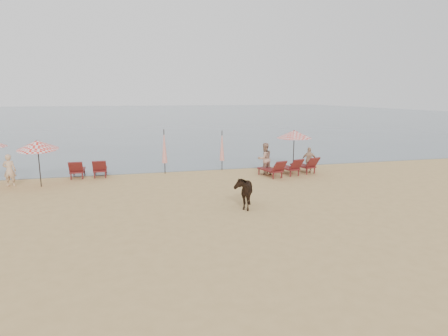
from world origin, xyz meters
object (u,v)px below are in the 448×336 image
at_px(lounger_cluster_left, 89,169).
at_px(lounger_cluster_right, 290,167).
at_px(beachgoer_right_b, 309,160).
at_px(cow, 243,191).
at_px(umbrella_open_left_b, 37,145).
at_px(beachgoer_left, 9,170).
at_px(umbrella_open_right, 294,134).
at_px(umbrella_closed_left, 164,146).
at_px(umbrella_closed_right, 222,146).
at_px(beachgoer_right_a, 265,159).

relative_size(lounger_cluster_left, lounger_cluster_right, 0.56).
height_order(lounger_cluster_right, beachgoer_right_b, beachgoer_right_b).
bearing_deg(cow, umbrella_open_left_b, 164.14).
relative_size(beachgoer_left, beachgoer_right_b, 1.08).
distance_m(lounger_cluster_right, umbrella_open_right, 1.98).
distance_m(umbrella_closed_left, umbrella_closed_right, 3.39).
height_order(lounger_cluster_left, umbrella_open_left_b, umbrella_open_left_b).
distance_m(umbrella_open_left_b, beachgoer_right_a, 11.57).
bearing_deg(lounger_cluster_left, cow, -50.18).
bearing_deg(umbrella_open_right, cow, -112.48).
xyz_separation_m(umbrella_closed_right, cow, (-0.98, -7.50, -0.77)).
xyz_separation_m(lounger_cluster_right, umbrella_open_right, (0.57, 0.82, 1.71)).
relative_size(lounger_cluster_right, umbrella_open_right, 1.40).
bearing_deg(beachgoer_right_b, umbrella_closed_right, -6.31).
xyz_separation_m(umbrella_closed_left, cow, (2.39, -7.29, -0.88)).
distance_m(umbrella_open_left_b, cow, 10.33).
relative_size(lounger_cluster_left, umbrella_closed_right, 0.82).
xyz_separation_m(umbrella_closed_left, beachgoer_right_a, (5.38, -1.60, -0.66)).
xyz_separation_m(umbrella_closed_right, beachgoer_right_a, (2.00, -1.80, -0.55)).
bearing_deg(umbrella_open_right, umbrella_closed_right, 175.69).
xyz_separation_m(lounger_cluster_right, umbrella_closed_right, (-3.31, 2.29, 0.97)).
distance_m(umbrella_open_left_b, umbrella_closed_right, 9.71).
height_order(umbrella_closed_right, beachgoer_right_b, umbrella_closed_right).
relative_size(cow, beachgoer_right_b, 1.07).
height_order(umbrella_open_left_b, beachgoer_right_b, umbrella_open_left_b).
xyz_separation_m(lounger_cluster_left, beachgoer_left, (-3.48, -1.27, 0.33)).
height_order(lounger_cluster_right, beachgoer_left, beachgoer_left).
distance_m(umbrella_open_right, umbrella_closed_left, 7.40).
xyz_separation_m(umbrella_open_left_b, umbrella_closed_left, (6.13, 1.64, -0.50)).
height_order(umbrella_open_left_b, umbrella_open_right, umbrella_open_right).
bearing_deg(beachgoer_left, lounger_cluster_left, -155.04).
xyz_separation_m(lounger_cluster_left, umbrella_open_right, (11.35, -1.29, 1.71)).
bearing_deg(umbrella_open_left_b, beachgoer_right_a, -13.71).
xyz_separation_m(lounger_cluster_left, cow, (6.48, -7.31, 0.20)).
height_order(lounger_cluster_right, umbrella_closed_right, umbrella_closed_right).
bearing_deg(lounger_cluster_left, umbrella_closed_left, -1.99).
bearing_deg(cow, umbrella_open_right, 68.72).
height_order(lounger_cluster_right, umbrella_open_right, umbrella_open_right).
relative_size(lounger_cluster_right, umbrella_closed_right, 1.45).
relative_size(lounger_cluster_left, beachgoer_right_a, 1.08).
xyz_separation_m(lounger_cluster_right, cow, (-4.30, -5.21, 0.20)).
xyz_separation_m(lounger_cluster_left, beachgoer_right_b, (12.07, -1.85, 0.27)).
height_order(lounger_cluster_left, umbrella_closed_left, umbrella_closed_left).
relative_size(lounger_cluster_left, cow, 1.22).
distance_m(lounger_cluster_right, cow, 6.75).
height_order(lounger_cluster_right, umbrella_open_left_b, umbrella_open_left_b).
xyz_separation_m(umbrella_open_right, cow, (-4.87, -6.02, -1.51)).
xyz_separation_m(beachgoer_right_a, beachgoer_right_b, (2.60, -0.23, -0.15)).
bearing_deg(beachgoer_right_b, lounger_cluster_right, 28.80).
height_order(cow, beachgoer_right_a, beachgoer_right_a).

